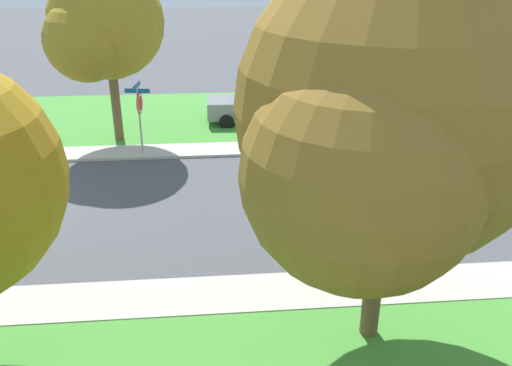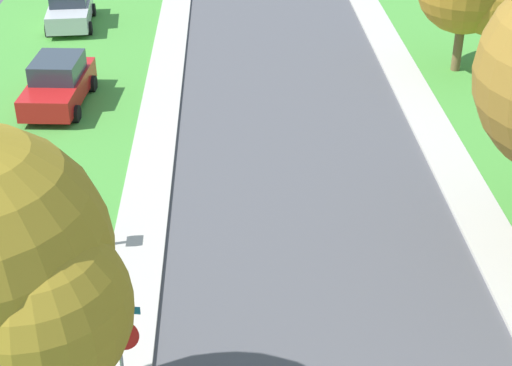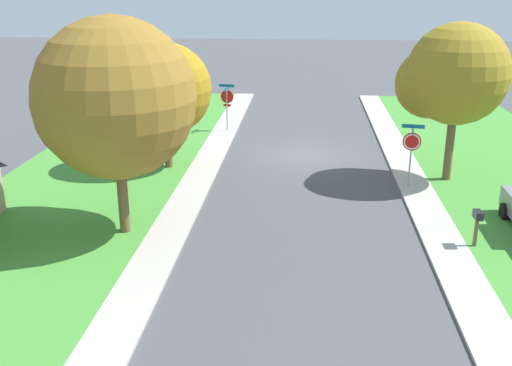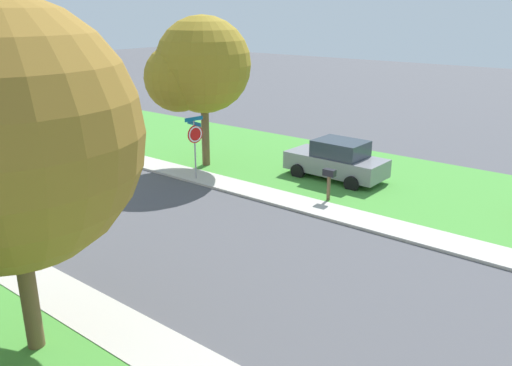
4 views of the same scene
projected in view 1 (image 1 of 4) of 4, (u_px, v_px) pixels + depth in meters
sidewalk_east at (424, 285)px, 12.17m from camera, size 1.40×56.00×0.10m
sidewalk_west at (334, 146)px, 20.72m from camera, size 1.40×56.00×0.10m
lawn_west at (312, 112)px, 25.00m from camera, size 8.00×56.00×0.08m
stop_sign_far_corner at (139, 107)px, 19.10m from camera, size 0.91×0.91×2.77m
car_red_kerbside_mid at (480, 98)px, 24.28m from camera, size 2.28×4.42×1.76m
car_grey_across_road at (257, 103)px, 23.38m from camera, size 2.11×4.34×1.76m
tree_sidewalk_mid at (385, 123)px, 8.50m from camera, size 5.71×5.31×7.42m
tree_corner_large at (102, 26)px, 19.35m from camera, size 4.58×4.26×6.82m
mailbox at (292, 117)px, 21.05m from camera, size 0.25×0.48×1.31m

